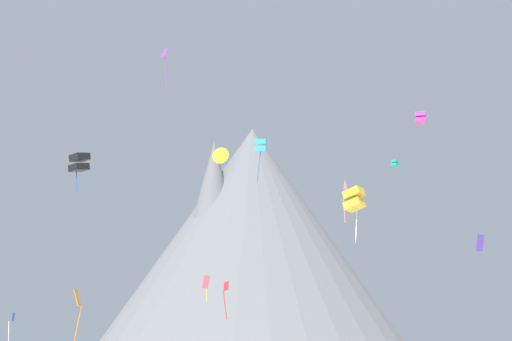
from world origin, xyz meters
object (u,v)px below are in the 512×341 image
(kite_orange_low, at_px, (77,306))
(kite_cyan_high, at_px, (261,145))
(kite_magenta_high, at_px, (421,118))
(kite_rainbow_low, at_px, (206,283))
(kite_black_mid, at_px, (79,163))
(kite_blue_low, at_px, (12,323))
(kite_yellow_mid, at_px, (221,156))
(kite_teal_high, at_px, (395,163))
(kite_red_low, at_px, (226,292))
(kite_violet_high, at_px, (165,59))
(rock_massif, at_px, (247,244))
(kite_indigo_low, at_px, (480,243))
(kite_pink_mid, at_px, (345,189))
(kite_gold_mid, at_px, (354,199))

(kite_orange_low, xyz_separation_m, kite_cyan_high, (17.00, 16.52, 19.75))
(kite_magenta_high, bearing_deg, kite_rainbow_low, -90.32)
(kite_black_mid, bearing_deg, kite_blue_low, 158.81)
(kite_black_mid, xyz_separation_m, kite_cyan_high, (16.88, 20.92, 8.67))
(kite_yellow_mid, bearing_deg, kite_teal_high, -146.17)
(kite_orange_low, bearing_deg, kite_magenta_high, 160.16)
(kite_red_low, distance_m, kite_cyan_high, 24.18)
(kite_cyan_high, bearing_deg, kite_violet_high, -116.23)
(kite_blue_low, bearing_deg, kite_rainbow_low, -35.97)
(kite_rainbow_low, distance_m, kite_violet_high, 29.65)
(rock_massif, height_order, kite_indigo_low, rock_massif)
(kite_black_mid, xyz_separation_m, kite_magenta_high, (35.35, 17.08, 11.38))
(kite_blue_low, distance_m, kite_violet_high, 37.79)
(kite_black_mid, distance_m, kite_pink_mid, 29.12)
(rock_massif, bearing_deg, kite_yellow_mid, -97.60)
(kite_blue_low, xyz_separation_m, kite_yellow_mid, (24.30, -7.33, 19.31))
(kite_teal_high, height_order, kite_orange_low, kite_teal_high)
(rock_massif, relative_size, kite_gold_mid, 19.62)
(kite_indigo_low, distance_m, kite_magenta_high, 23.43)
(kite_teal_high, xyz_separation_m, kite_gold_mid, (-13.38, -29.17, -11.79))
(kite_blue_low, distance_m, kite_pink_mid, 42.49)
(kite_rainbow_low, relative_size, kite_yellow_mid, 1.59)
(kite_rainbow_low, height_order, kite_red_low, kite_rainbow_low)
(kite_indigo_low, distance_m, kite_red_low, 22.22)
(kite_violet_high, bearing_deg, kite_cyan_high, 154.02)
(kite_gold_mid, distance_m, kite_red_low, 14.14)
(kite_cyan_high, bearing_deg, kite_yellow_mid, 179.58)
(kite_cyan_high, bearing_deg, kite_rainbow_low, 139.81)
(kite_gold_mid, bearing_deg, kite_indigo_low, -37.64)
(kite_teal_high, height_order, kite_pink_mid, kite_teal_high)
(kite_gold_mid, distance_m, kite_yellow_mid, 27.54)
(kite_indigo_low, bearing_deg, kite_pink_mid, -13.57)
(kite_black_mid, height_order, kite_violet_high, kite_violet_high)
(kite_pink_mid, bearing_deg, kite_violet_high, -59.58)
(kite_black_mid, distance_m, kite_rainbow_low, 31.39)
(kite_cyan_high, bearing_deg, kite_pink_mid, -26.25)
(kite_blue_low, relative_size, kite_red_low, 1.26)
(kite_indigo_low, relative_size, kite_violet_high, 0.34)
(kite_magenta_high, xyz_separation_m, kite_orange_low, (-35.48, -12.68, -22.45))
(kite_pink_mid, height_order, kite_cyan_high, kite_cyan_high)
(rock_massif, distance_m, kite_gold_mid, 84.81)
(kite_magenta_high, relative_size, kite_gold_mid, 0.35)
(kite_violet_high, bearing_deg, kite_orange_low, -54.65)
(kite_indigo_low, xyz_separation_m, kite_teal_high, (1.87, 26.36, 14.68))
(kite_black_mid, relative_size, kite_magenta_high, 2.15)
(kite_black_mid, relative_size, kite_blue_low, 0.80)
(kite_red_low, bearing_deg, kite_black_mid, 130.26)
(kite_black_mid, height_order, kite_cyan_high, kite_cyan_high)
(kite_orange_low, relative_size, kite_pink_mid, 1.21)
(kite_yellow_mid, distance_m, kite_violet_high, 16.96)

